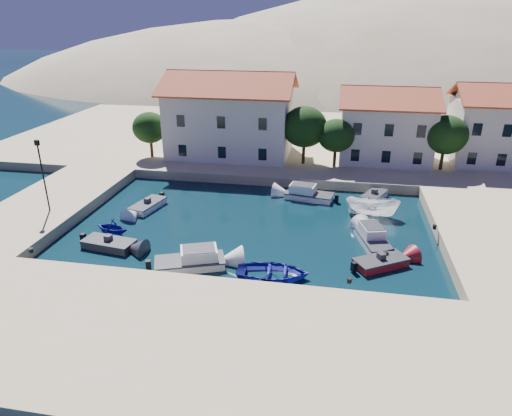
# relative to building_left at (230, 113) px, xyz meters

# --- Properties ---
(ground) EXTENTS (400.00, 400.00, 0.00)m
(ground) POSITION_rel_building_left_xyz_m (6.00, -28.00, -5.94)
(ground) COLOR black
(ground) RESTS_ON ground
(quay_south) EXTENTS (52.00, 12.00, 1.00)m
(quay_south) POSITION_rel_building_left_xyz_m (6.00, -34.00, -5.44)
(quay_south) COLOR tan
(quay_south) RESTS_ON ground
(quay_east) EXTENTS (11.00, 20.00, 1.00)m
(quay_east) POSITION_rel_building_left_xyz_m (26.50, -18.00, -5.44)
(quay_east) COLOR tan
(quay_east) RESTS_ON ground
(quay_west) EXTENTS (8.00, 20.00, 1.00)m
(quay_west) POSITION_rel_building_left_xyz_m (-13.00, -18.00, -5.44)
(quay_west) COLOR tan
(quay_west) RESTS_ON ground
(quay_north) EXTENTS (80.00, 36.00, 1.00)m
(quay_north) POSITION_rel_building_left_xyz_m (8.00, 10.00, -5.44)
(quay_north) COLOR tan
(quay_north) RESTS_ON ground
(hills) EXTENTS (254.00, 176.00, 99.00)m
(hills) POSITION_rel_building_left_xyz_m (26.64, 95.62, -29.34)
(hills) COLOR #998967
(hills) RESTS_ON ground
(building_left) EXTENTS (14.70, 9.45, 9.70)m
(building_left) POSITION_rel_building_left_xyz_m (0.00, 0.00, 0.00)
(building_left) COLOR silver
(building_left) RESTS_ON quay_north
(building_mid) EXTENTS (10.50, 8.40, 8.30)m
(building_mid) POSITION_rel_building_left_xyz_m (18.00, 1.00, -0.71)
(building_mid) COLOR silver
(building_mid) RESTS_ON quay_north
(building_right) EXTENTS (9.45, 8.40, 8.80)m
(building_right) POSITION_rel_building_left_xyz_m (30.00, 2.00, -0.46)
(building_right) COLOR silver
(building_right) RESTS_ON quay_north
(trees) EXTENTS (37.30, 5.30, 6.45)m
(trees) POSITION_rel_building_left_xyz_m (10.51, -2.54, -1.10)
(trees) COLOR #382314
(trees) RESTS_ON quay_north
(lamppost) EXTENTS (0.35, 0.25, 6.22)m
(lamppost) POSITION_rel_building_left_xyz_m (-11.50, -20.00, -1.18)
(lamppost) COLOR black
(lamppost) RESTS_ON quay_west
(bollards) EXTENTS (29.36, 9.56, 0.30)m
(bollards) POSITION_rel_building_left_xyz_m (8.80, -24.13, -4.79)
(bollards) COLOR black
(bollards) RESTS_ON ground
(motorboat_grey_sw) EXTENTS (4.25, 2.35, 1.25)m
(motorboat_grey_sw) POSITION_rel_building_left_xyz_m (-4.18, -23.74, -5.64)
(motorboat_grey_sw) COLOR #303135
(motorboat_grey_sw) RESTS_ON ground
(cabin_cruiser_south) EXTENTS (5.34, 3.69, 1.60)m
(cabin_cruiser_south) POSITION_rel_building_left_xyz_m (2.89, -25.48, -5.46)
(cabin_cruiser_south) COLOR white
(cabin_cruiser_south) RESTS_ON ground
(rowboat_south) EXTENTS (5.25, 3.93, 1.03)m
(rowboat_south) POSITION_rel_building_left_xyz_m (8.93, -25.79, -5.94)
(rowboat_south) COLOR navy
(rowboat_south) RESTS_ON ground
(motorboat_red_se) EXTENTS (4.16, 3.50, 1.25)m
(motorboat_red_se) POSITION_rel_building_left_xyz_m (16.29, -22.96, -5.64)
(motorboat_red_se) COLOR maroon
(motorboat_red_se) RESTS_ON ground
(cabin_cruiser_east) EXTENTS (2.92, 4.76, 1.60)m
(cabin_cruiser_east) POSITION_rel_building_left_xyz_m (15.95, -19.70, -5.46)
(cabin_cruiser_east) COLOR white
(cabin_cruiser_east) RESTS_ON ground
(boat_east) EXTENTS (4.87, 2.27, 1.82)m
(boat_east) POSITION_rel_building_left_xyz_m (16.14, -13.86, -5.94)
(boat_east) COLOR white
(boat_east) RESTS_ON ground
(motorboat_white_ne) EXTENTS (2.85, 3.71, 1.25)m
(motorboat_white_ne) POSITION_rel_building_left_xyz_m (16.57, -9.77, -5.64)
(motorboat_white_ne) COLOR white
(motorboat_white_ne) RESTS_ON ground
(rowboat_west) EXTENTS (3.41, 3.10, 1.55)m
(rowboat_west) POSITION_rel_building_left_xyz_m (-5.03, -21.51, -5.94)
(rowboat_west) COLOR navy
(rowboat_west) RESTS_ON ground
(motorboat_white_west) EXTENTS (2.56, 4.21, 1.25)m
(motorboat_white_west) POSITION_rel_building_left_xyz_m (-4.25, -15.94, -5.64)
(motorboat_white_west) COLOR white
(motorboat_white_west) RESTS_ON ground
(cabin_cruiser_north) EXTENTS (4.92, 2.74, 1.60)m
(cabin_cruiser_north) POSITION_rel_building_left_xyz_m (10.29, -10.84, -5.46)
(cabin_cruiser_north) COLOR white
(cabin_cruiser_north) RESTS_ON ground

